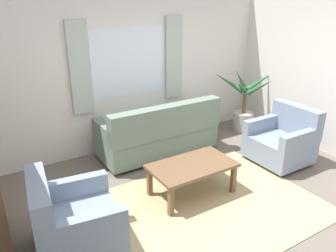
{
  "coord_description": "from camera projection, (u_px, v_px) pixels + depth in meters",
  "views": [
    {
      "loc": [
        -2.3,
        -2.7,
        2.49
      ],
      "look_at": [
        -0.19,
        0.7,
        0.89
      ],
      "focal_mm": 35.57,
      "sensor_mm": 36.0,
      "label": 1
    }
  ],
  "objects": [
    {
      "name": "wall_back",
      "position": [
        128.0,
        71.0,
        5.48
      ],
      "size": [
        5.32,
        0.12,
        2.6
      ],
      "primitive_type": "cube",
      "color": "silver",
      "rests_on": "ground_plane"
    },
    {
      "name": "coffee_table",
      "position": [
        192.0,
        168.0,
        4.3
      ],
      "size": [
        1.1,
        0.64,
        0.44
      ],
      "color": "brown",
      "rests_on": "ground_plane"
    },
    {
      "name": "armchair_right",
      "position": [
        283.0,
        140.0,
        5.19
      ],
      "size": [
        0.82,
        0.84,
        0.88
      ],
      "rotation": [
        0.0,
        0.0,
        -1.57
      ],
      "color": "gray",
      "rests_on": "ground_plane"
    },
    {
      "name": "armchair_left",
      "position": [
        72.0,
        222.0,
        3.33
      ],
      "size": [
        0.92,
        0.93,
        0.88
      ],
      "rotation": [
        0.0,
        0.0,
        1.45
      ],
      "color": "gray",
      "rests_on": "ground_plane"
    },
    {
      "name": "couch",
      "position": [
        159.0,
        134.0,
        5.39
      ],
      "size": [
        1.9,
        0.82,
        0.92
      ],
      "rotation": [
        0.0,
        0.0,
        3.14
      ],
      "color": "slate",
      "rests_on": "ground_plane"
    },
    {
      "name": "potted_plant",
      "position": [
        244.0,
        108.0,
        6.35
      ],
      "size": [
        1.21,
        1.04,
        1.16
      ],
      "color": "#B7B2A8",
      "rests_on": "ground_plane"
    },
    {
      "name": "area_rug",
      "position": [
        210.0,
        206.0,
        4.18
      ],
      "size": [
        2.63,
        2.06,
        0.01
      ],
      "primitive_type": "cube",
      "color": "tan",
      "rests_on": "ground_plane"
    },
    {
      "name": "window_with_curtains",
      "position": [
        130.0,
        63.0,
        5.36
      ],
      "size": [
        1.98,
        0.07,
        1.4
      ],
      "color": "white"
    },
    {
      "name": "ground_plane",
      "position": [
        210.0,
        206.0,
        4.18
      ],
      "size": [
        6.24,
        6.24,
        0.0
      ],
      "primitive_type": "plane",
      "color": "#6B6056"
    }
  ]
}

